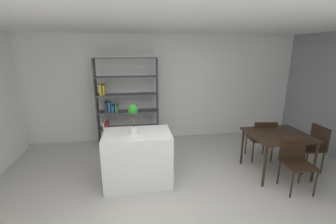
% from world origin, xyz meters
% --- Properties ---
extents(ground_plane, '(10.13, 10.13, 0.00)m').
position_xyz_m(ground_plane, '(0.00, 0.00, 0.00)').
color(ground_plane, beige).
extents(ceiling_slab, '(7.36, 5.88, 0.06)m').
position_xyz_m(ceiling_slab, '(0.00, 0.00, 2.63)').
color(ceiling_slab, white).
rests_on(ceiling_slab, ground_plane).
extents(back_partition, '(7.36, 0.06, 2.60)m').
position_xyz_m(back_partition, '(0.00, 2.91, 1.30)').
color(back_partition, white).
rests_on(back_partition, ground_plane).
extents(kitchen_island, '(1.11, 0.72, 0.90)m').
position_xyz_m(kitchen_island, '(-0.50, 0.84, 0.45)').
color(kitchen_island, white).
rests_on(kitchen_island, ground_plane).
extents(potted_plant_on_island, '(0.16, 0.16, 0.48)m').
position_xyz_m(potted_plant_on_island, '(-0.54, 0.84, 1.20)').
color(potted_plant_on_island, white).
rests_on(potted_plant_on_island, kitchen_island).
extents(open_bookshelf, '(1.42, 0.33, 2.06)m').
position_xyz_m(open_bookshelf, '(-0.79, 2.53, 0.97)').
color(open_bookshelf, '#4C4C51').
rests_on(open_bookshelf, ground_plane).
extents(dining_table, '(1.04, 0.91, 0.76)m').
position_xyz_m(dining_table, '(2.03, 0.78, 0.68)').
color(dining_table, black).
rests_on(dining_table, ground_plane).
extents(dining_chair_far, '(0.50, 0.51, 0.87)m').
position_xyz_m(dining_chair_far, '(2.02, 1.27, 0.52)').
color(dining_chair_far, black).
rests_on(dining_chair_far, ground_plane).
extents(dining_chair_near, '(0.47, 0.46, 0.88)m').
position_xyz_m(dining_chair_near, '(2.04, 0.30, 0.53)').
color(dining_chair_near, black).
rests_on(dining_chair_near, ground_plane).
extents(dining_chair_window_side, '(0.44, 0.42, 0.87)m').
position_xyz_m(dining_chair_window_side, '(2.76, 0.78, 0.52)').
color(dining_chair_window_side, black).
rests_on(dining_chair_window_side, ground_plane).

